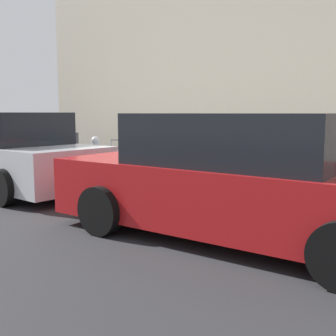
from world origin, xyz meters
TOP-DOWN VIEW (x-y plane):
  - ground_plane at (0.00, 0.00)m, footprint 40.00×40.00m
  - sidewalk_curb at (0.00, -2.50)m, footprint 18.00×5.00m
  - building_facade_sidewalk_side at (0.00, -8.84)m, footprint 24.00×3.00m
  - suitcase_teal_0 at (-3.01, -0.56)m, footprint 0.39×0.22m
  - suitcase_silver_1 at (-2.47, -0.65)m, footprint 0.48×0.26m
  - suitcase_maroon_2 at (-1.88, -0.54)m, footprint 0.50×0.29m
  - suitcase_red_3 at (-1.31, -0.59)m, footprint 0.45×0.25m
  - suitcase_olive_4 at (-0.79, -0.56)m, footprint 0.38×0.22m
  - suitcase_black_5 at (-0.27, -0.68)m, footprint 0.44×0.20m
  - suitcase_navy_6 at (0.26, -0.66)m, footprint 0.41×0.23m
  - suitcase_teal_7 at (0.76, -0.66)m, footprint 0.38×0.25m
  - fire_hydrant at (1.46, -0.62)m, footprint 0.39×0.21m
  - bollard_post at (2.03, -0.47)m, footprint 0.13×0.13m
  - parked_car_red_0 at (-4.04, 1.84)m, footprint 4.88×2.32m
  - parked_car_silver_1 at (1.39, 1.84)m, footprint 4.75×2.06m

SIDE VIEW (x-z plane):
  - ground_plane at x=0.00m, z-range 0.00..0.00m
  - sidewalk_curb at x=0.00m, z-range 0.00..0.14m
  - suitcase_teal_7 at x=0.76m, z-range 0.00..0.79m
  - suitcase_silver_1 at x=-2.47m, z-range 0.02..0.77m
  - suitcase_olive_4 at x=-0.79m, z-range 0.03..0.80m
  - suitcase_navy_6 at x=0.26m, z-range 0.11..0.77m
  - suitcase_red_3 at x=-1.31m, z-range 0.11..0.77m
  - suitcase_maroon_2 at x=-1.88m, z-range 0.11..0.85m
  - suitcase_black_5 at x=-0.27m, z-range 0.11..0.86m
  - suitcase_teal_0 at x=-3.01m, z-range 0.03..0.98m
  - fire_hydrant at x=1.46m, z-range 0.16..1.00m
  - bollard_post at x=2.03m, z-range 0.14..1.07m
  - parked_car_red_0 at x=-4.04m, z-range -0.04..1.52m
  - parked_car_silver_1 at x=1.39m, z-range -0.05..1.53m
  - building_facade_sidewalk_side at x=0.00m, z-range 0.00..9.56m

